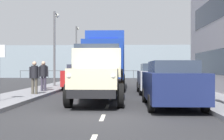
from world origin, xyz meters
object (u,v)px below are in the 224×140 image
lorry_cargo_blue (106,59)px  car_red_oppositeside_0 (80,76)px  car_teal_oppositeside_1 (90,75)px  car_silver_kerbside_1 (154,78)px  lamp_post_far (77,48)px  car_navy_kerbside_near (171,83)px  lamp_post_promenade (55,41)px  pedestrian_couple_b (43,73)px  pedestrian_strolling (34,75)px  truck_vintage_cream (98,75)px  pedestrian_with_bag (44,73)px

lorry_cargo_blue → car_red_oppositeside_0: size_ratio=1.81×
car_red_oppositeside_0 → car_teal_oppositeside_1: (-0.00, -5.60, 0.00)m
car_silver_kerbside_1 → lamp_post_far: (6.80, -13.78, 2.76)m
car_red_oppositeside_0 → lamp_post_far: (2.01, -10.53, 2.75)m
lorry_cargo_blue → car_teal_oppositeside_1: 5.87m
car_navy_kerbside_near → lamp_post_promenade: 12.79m
lamp_post_promenade → pedestrian_couple_b: bearing=91.2°
car_silver_kerbside_1 → pedestrian_strolling: pedestrian_strolling is taller
pedestrian_strolling → pedestrian_couple_b: size_ratio=0.99×
car_navy_kerbside_near → lamp_post_far: lamp_post_far is taller
car_silver_kerbside_1 → lamp_post_promenade: (6.92, -4.67, 2.63)m
truck_vintage_cream → lamp_post_promenade: lamp_post_promenade is taller
lorry_cargo_blue → car_teal_oppositeside_1: (1.81, -5.46, -1.18)m
pedestrian_with_bag → lamp_post_promenade: lamp_post_promenade is taller
car_red_oppositeside_0 → pedestrian_couple_b: pedestrian_couple_b is taller
car_navy_kerbside_near → lamp_post_promenade: lamp_post_promenade is taller
car_navy_kerbside_near → lamp_post_promenade: (6.92, -10.43, 2.62)m
lorry_cargo_blue → lamp_post_far: bearing=-69.8°
car_navy_kerbside_near → car_teal_oppositeside_1: (4.79, -14.61, -0.00)m
lamp_post_promenade → lorry_cargo_blue: bearing=162.0°
lamp_post_far → car_navy_kerbside_near: bearing=109.2°
truck_vintage_cream → car_teal_oppositeside_1: 13.76m
car_navy_kerbside_near → pedestrian_with_bag: size_ratio=2.68×
truck_vintage_cream → car_red_oppositeside_0: size_ratio=1.24×
car_silver_kerbside_1 → car_teal_oppositeside_1: bearing=-61.6°
lorry_cargo_blue → pedestrian_couple_b: 4.50m
lorry_cargo_blue → lamp_post_promenade: 4.39m
pedestrian_with_bag → lamp_post_promenade: 5.48m
truck_vintage_cream → car_red_oppositeside_0: 8.26m
truck_vintage_cream → car_silver_kerbside_1: 5.57m
lorry_cargo_blue → car_navy_kerbside_near: lorry_cargo_blue is taller
car_silver_kerbside_1 → pedestrian_couple_b: pedestrian_couple_b is taller
lorry_cargo_blue → car_navy_kerbside_near: bearing=108.0°
car_navy_kerbside_near → pedestrian_with_bag: 8.45m
car_teal_oppositeside_1 → pedestrian_strolling: bearing=82.3°
pedestrian_strolling → pedestrian_with_bag: 2.02m
lorry_cargo_blue → pedestrian_with_bag: bearing=46.8°
car_navy_kerbside_near → car_silver_kerbside_1: bearing=-90.0°
lorry_cargo_blue → pedestrian_couple_b: (3.87, 2.09, -0.94)m
pedestrian_couple_b → lamp_post_promenade: bearing=-88.8°
pedestrian_couple_b → lorry_cargo_blue: bearing=-151.6°
car_red_oppositeside_0 → car_teal_oppositeside_1: size_ratio=0.98×
car_silver_kerbside_1 → car_teal_oppositeside_1: size_ratio=0.82×
car_silver_kerbside_1 → car_red_oppositeside_0: size_ratio=0.84×
pedestrian_couple_b → lamp_post_promenade: 4.13m
lorry_cargo_blue → lamp_post_promenade: size_ratio=1.48×
car_silver_kerbside_1 → pedestrian_with_bag: (6.40, 0.25, 0.27)m
car_red_oppositeside_0 → pedestrian_with_bag: pedestrian_with_bag is taller
car_teal_oppositeside_1 → car_silver_kerbside_1: bearing=118.4°
car_silver_kerbside_1 → pedestrian_strolling: size_ratio=2.30×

